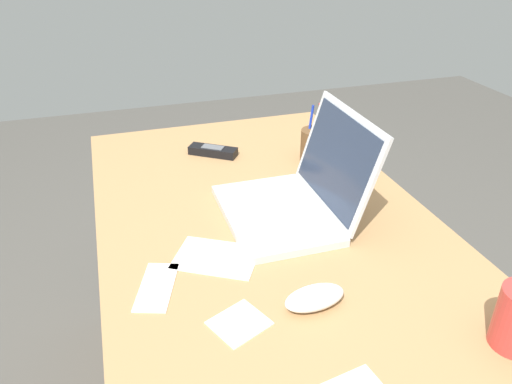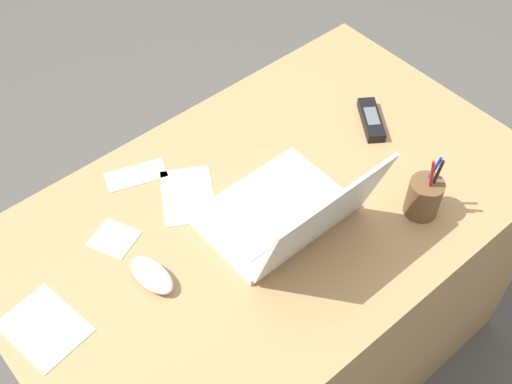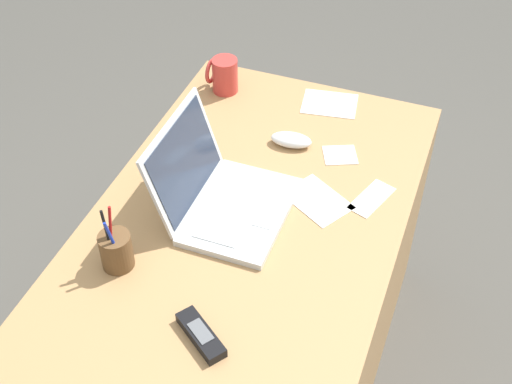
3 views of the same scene
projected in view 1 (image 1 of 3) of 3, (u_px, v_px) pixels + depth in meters
The scene contains 8 objects.
desk at pixel (265, 332), 1.33m from camera, with size 1.26×0.76×0.74m, color #A87C4F.
laptop at pixel (296, 195), 1.14m from camera, with size 0.32×0.30×0.24m.
computer_mouse at pixel (315, 298), 0.88m from camera, with size 0.06×0.12×0.04m, color white.
cordless_phone at pixel (213, 151), 1.45m from camera, with size 0.12×0.14×0.03m.
pen_holder at pixel (314, 145), 1.40m from camera, with size 0.08×0.08×0.18m.
paper_note_near_laptop at pixel (157, 287), 0.94m from camera, with size 0.14×0.06×0.00m, color white.
paper_note_left at pixel (239, 323), 0.85m from camera, with size 0.08×0.09×0.00m, color white.
paper_note_front at pixel (216, 257), 1.02m from camera, with size 0.12×0.17×0.00m, color white.
Camera 1 is at (0.93, -0.32, 1.35)m, focal length 34.72 mm.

